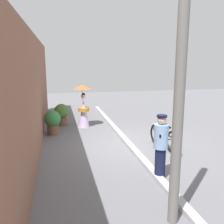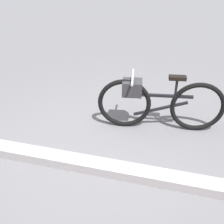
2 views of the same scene
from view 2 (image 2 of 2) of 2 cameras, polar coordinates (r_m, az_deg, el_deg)
ground_plane at (r=3.38m, az=-3.79°, el=-11.52°), size 30.00×30.00×0.00m
sidewalk_curb at (r=3.34m, az=-3.83°, el=-10.77°), size 14.00×0.20×0.12m
bicycle_near_officer at (r=3.86m, az=9.09°, el=1.92°), size 1.72×0.48×0.82m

